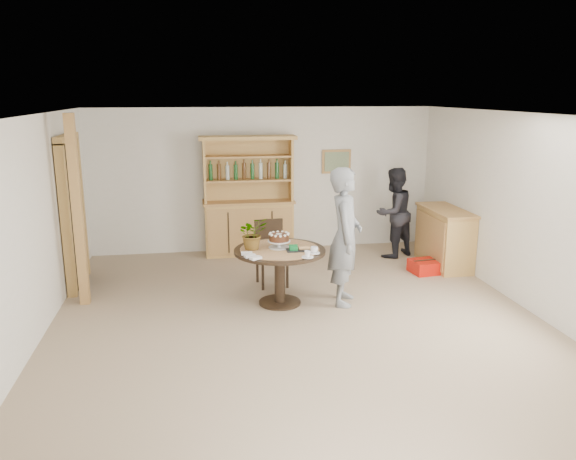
# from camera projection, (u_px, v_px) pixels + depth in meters

# --- Properties ---
(ground) EXTENTS (7.00, 7.00, 0.00)m
(ground) POSITION_uv_depth(u_px,v_px,m) (300.00, 325.00, 6.79)
(ground) COLOR tan
(ground) RESTS_ON ground
(room_shell) EXTENTS (6.04, 7.04, 2.52)m
(room_shell) POSITION_uv_depth(u_px,v_px,m) (301.00, 183.00, 6.38)
(room_shell) COLOR white
(room_shell) RESTS_ON ground
(doorway) EXTENTS (0.13, 1.10, 2.18)m
(doorway) POSITION_uv_depth(u_px,v_px,m) (72.00, 211.00, 7.97)
(doorway) COLOR black
(doorway) RESTS_ON ground
(pine_post) EXTENTS (0.12, 0.12, 2.50)m
(pine_post) POSITION_uv_depth(u_px,v_px,m) (77.00, 212.00, 7.21)
(pine_post) COLOR #AD8448
(pine_post) RESTS_ON ground
(hutch) EXTENTS (1.62, 0.54, 2.04)m
(hutch) POSITION_uv_depth(u_px,v_px,m) (249.00, 215.00, 9.68)
(hutch) COLOR tan
(hutch) RESTS_ON ground
(sideboard) EXTENTS (0.54, 1.26, 0.94)m
(sideboard) POSITION_uv_depth(u_px,v_px,m) (444.00, 237.00, 9.03)
(sideboard) COLOR tan
(sideboard) RESTS_ON ground
(dining_table) EXTENTS (1.20, 1.20, 0.76)m
(dining_table) POSITION_uv_depth(u_px,v_px,m) (280.00, 260.00, 7.36)
(dining_table) COLOR black
(dining_table) RESTS_ON ground
(dining_chair) EXTENTS (0.46, 0.46, 0.95)m
(dining_chair) POSITION_uv_depth(u_px,v_px,m) (271.00, 248.00, 8.17)
(dining_chair) COLOR black
(dining_chair) RESTS_ON ground
(birthday_cake) EXTENTS (0.30, 0.30, 0.20)m
(birthday_cake) POSITION_uv_depth(u_px,v_px,m) (279.00, 239.00, 7.34)
(birthday_cake) COLOR white
(birthday_cake) RESTS_ON dining_table
(flower_vase) EXTENTS (0.47, 0.44, 0.42)m
(flower_vase) POSITION_uv_depth(u_px,v_px,m) (252.00, 233.00, 7.26)
(flower_vase) COLOR #3F7233
(flower_vase) RESTS_ON dining_table
(gift_tray) EXTENTS (0.30, 0.20, 0.08)m
(gift_tray) POSITION_uv_depth(u_px,v_px,m) (298.00, 249.00, 7.23)
(gift_tray) COLOR black
(gift_tray) RESTS_ON dining_table
(coffee_cup_a) EXTENTS (0.15, 0.15, 0.09)m
(coffee_cup_a) POSITION_uv_depth(u_px,v_px,m) (314.00, 250.00, 7.11)
(coffee_cup_a) COLOR white
(coffee_cup_a) RESTS_ON dining_table
(coffee_cup_b) EXTENTS (0.15, 0.15, 0.08)m
(coffee_cup_b) POSITION_uv_depth(u_px,v_px,m) (308.00, 255.00, 6.93)
(coffee_cup_b) COLOR white
(coffee_cup_b) RESTS_ON dining_table
(napkins) EXTENTS (0.24, 0.33, 0.03)m
(napkins) POSITION_uv_depth(u_px,v_px,m) (251.00, 256.00, 6.95)
(napkins) COLOR white
(napkins) RESTS_ON dining_table
(teen_boy) EXTENTS (0.61, 0.76, 1.82)m
(teen_boy) POSITION_uv_depth(u_px,v_px,m) (345.00, 237.00, 7.33)
(teen_boy) COLOR slate
(teen_boy) RESTS_ON ground
(adult_person) EXTENTS (0.93, 0.86, 1.53)m
(adult_person) POSITION_uv_depth(u_px,v_px,m) (394.00, 213.00, 9.48)
(adult_person) COLOR black
(adult_person) RESTS_ON ground
(red_suitcase) EXTENTS (0.65, 0.48, 0.21)m
(red_suitcase) POSITION_uv_depth(u_px,v_px,m) (430.00, 266.00, 8.77)
(red_suitcase) COLOR red
(red_suitcase) RESTS_ON ground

